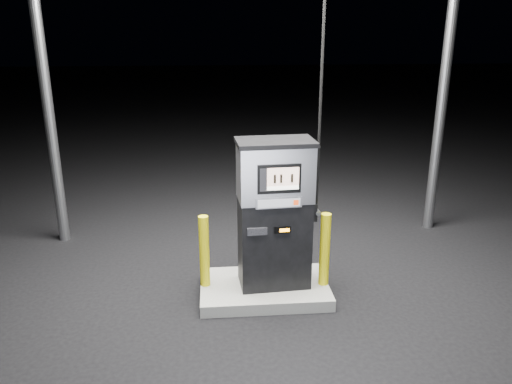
{
  "coord_description": "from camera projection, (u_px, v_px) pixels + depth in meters",
  "views": [
    {
      "loc": [
        -0.6,
        -5.57,
        3.23
      ],
      "look_at": [
        -0.11,
        0.0,
        1.37
      ],
      "focal_mm": 35.0,
      "sensor_mm": 36.0,
      "label": 1
    }
  ],
  "objects": [
    {
      "name": "pump_island",
      "position": [
        264.0,
        289.0,
        6.31
      ],
      "size": [
        1.6,
        1.0,
        0.15
      ],
      "primitive_type": "cube",
      "color": "slate",
      "rests_on": "ground"
    },
    {
      "name": "bollard_left",
      "position": [
        204.0,
        251.0,
        6.12
      ],
      "size": [
        0.16,
        0.16,
        0.92
      ],
      "primitive_type": "cylinder",
      "rotation": [
        0.0,
        0.0,
        -0.41
      ],
      "color": "yellow",
      "rests_on": "pump_island"
    },
    {
      "name": "fuel_dispenser",
      "position": [
        275.0,
        213.0,
        6.01
      ],
      "size": [
        1.03,
        0.6,
        3.82
      ],
      "rotation": [
        0.0,
        0.0,
        0.06
      ],
      "color": "black",
      "rests_on": "pump_island"
    },
    {
      "name": "bollard_right",
      "position": [
        325.0,
        249.0,
        6.14
      ],
      "size": [
        0.15,
        0.15,
        0.94
      ],
      "primitive_type": "cylinder",
      "rotation": [
        0.0,
        0.0,
        -0.25
      ],
      "color": "yellow",
      "rests_on": "pump_island"
    },
    {
      "name": "ground",
      "position": [
        264.0,
        294.0,
        6.34
      ],
      "size": [
        80.0,
        80.0,
        0.0
      ],
      "primitive_type": "plane",
      "color": "black",
      "rests_on": "ground"
    }
  ]
}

